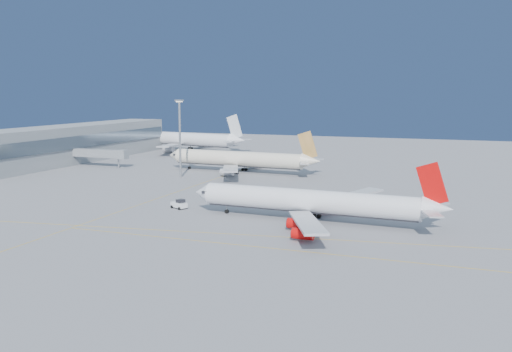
% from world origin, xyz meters
% --- Properties ---
extents(ground, '(500.00, 500.00, 0.00)m').
position_xyz_m(ground, '(0.00, 0.00, 0.00)').
color(ground, slate).
rests_on(ground, ground).
extents(terminal, '(18.40, 110.00, 15.00)m').
position_xyz_m(terminal, '(-114.93, 85.00, 7.51)').
color(terminal, gray).
rests_on(terminal, ground).
extents(jet_bridge, '(23.60, 3.60, 6.90)m').
position_xyz_m(jet_bridge, '(-93.11, 72.00, 5.17)').
color(jet_bridge, gray).
rests_on(jet_bridge, ground).
extents(taxiway_lines, '(118.86, 140.00, 0.02)m').
position_xyz_m(taxiway_lines, '(-14.71, 6.34, 0.01)').
color(taxiway_lines, '#D09C0B').
rests_on(taxiway_lines, ground).
extents(airliner_virgin, '(59.77, 53.68, 14.75)m').
position_xyz_m(airliner_virgin, '(6.84, 10.17, 4.45)').
color(airliner_virgin, white).
rests_on(airliner_virgin, ground).
extents(airliner_etihad, '(60.16, 55.50, 15.70)m').
position_xyz_m(airliner_etihad, '(-37.76, 77.06, 4.78)').
color(airliner_etihad, beige).
rests_on(airliner_etihad, ground).
extents(airliner_third, '(68.43, 62.43, 18.40)m').
position_xyz_m(airliner_third, '(-92.12, 138.67, 5.57)').
color(airliner_third, white).
rests_on(airliner_third, ground).
extents(pushback_tug, '(4.71, 3.85, 2.37)m').
position_xyz_m(pushback_tug, '(-28.03, 12.24, 1.10)').
color(pushback_tug, white).
rests_on(pushback_tug, ground).
extents(light_mast, '(2.26, 2.26, 26.13)m').
position_xyz_m(light_mast, '(-52.26, 58.46, 15.42)').
color(light_mast, gray).
rests_on(light_mast, ground).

